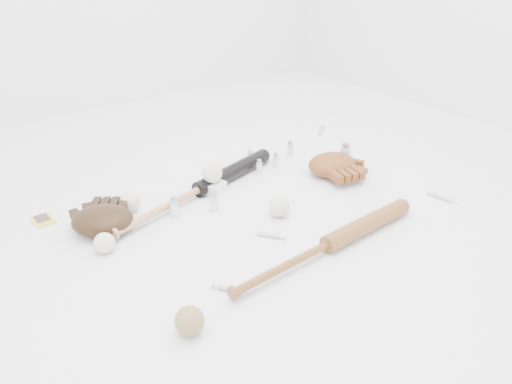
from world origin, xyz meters
TOP-DOWN VIEW (x-y plane):
  - bat_dark at (-0.16, 0.20)m, footprint 0.85×0.30m
  - bat_wood at (-0.02, -0.37)m, footprint 0.81×0.11m
  - glove_dark at (-0.55, 0.17)m, footprint 0.34×0.34m
  - glove_tan at (0.40, 0.04)m, footprint 0.30×0.30m
  - trading_card at (-0.70, 0.37)m, footprint 0.07×0.09m
  - pedestal at (-0.10, 0.20)m, footprint 0.10×0.10m
  - baseball_on_pedestal at (-0.10, 0.20)m, footprint 0.08×0.08m
  - baseball_left at (-0.59, 0.05)m, footprint 0.07×0.07m
  - baseball_upper at (-0.42, 0.25)m, footprint 0.08×0.08m
  - baseball_mid at (-0.00, -0.10)m, footprint 0.08×0.08m
  - baseball_aged at (-0.56, -0.43)m, footprint 0.08×0.08m
  - syringe_0 at (-0.38, -0.35)m, footprint 0.09×0.13m
  - syringe_1 at (-0.12, -0.19)m, footprint 0.10×0.13m
  - syringe_2 at (0.26, 0.45)m, footprint 0.09×0.13m
  - syringe_3 at (0.58, -0.37)m, footprint 0.04×0.14m
  - syringe_4 at (0.70, 0.44)m, footprint 0.12×0.11m
  - vial_0 at (0.25, 0.24)m, footprint 0.02×0.02m
  - vial_1 at (0.37, 0.30)m, footprint 0.03×0.03m
  - vial_2 at (-0.17, 0.07)m, footprint 0.03×0.03m
  - vial_3 at (0.50, 0.07)m, footprint 0.04×0.04m
  - vial_4 at (-0.31, 0.12)m, footprint 0.03×0.03m
  - vial_5 at (0.15, 0.23)m, footprint 0.02×0.02m

SIDE VIEW (x-z plane):
  - trading_card at x=-0.70m, z-range 0.00..0.01m
  - syringe_0 at x=-0.38m, z-range 0.00..0.02m
  - syringe_2 at x=0.26m, z-range 0.00..0.02m
  - syringe_4 at x=0.70m, z-range 0.00..0.02m
  - syringe_1 at x=-0.12m, z-range 0.00..0.02m
  - syringe_3 at x=0.58m, z-range 0.00..0.02m
  - pedestal at x=-0.10m, z-range 0.00..0.04m
  - bat_wood at x=-0.02m, z-range 0.00..0.06m
  - bat_dark at x=-0.16m, z-range 0.00..0.06m
  - vial_0 at x=0.25m, z-range 0.00..0.06m
  - vial_5 at x=0.15m, z-range 0.00..0.07m
  - baseball_left at x=-0.59m, z-range 0.00..0.07m
  - vial_1 at x=0.37m, z-range 0.00..0.07m
  - baseball_upper at x=-0.42m, z-range 0.00..0.08m
  - vial_2 at x=-0.17m, z-range 0.00..0.08m
  - vial_4 at x=-0.31m, z-range 0.00..0.08m
  - baseball_aged at x=-0.56m, z-range 0.00..0.08m
  - baseball_mid at x=0.00m, z-range 0.00..0.08m
  - glove_dark at x=-0.55m, z-range 0.00..0.09m
  - glove_tan at x=0.40m, z-range 0.00..0.09m
  - vial_3 at x=0.50m, z-range 0.00..0.11m
  - baseball_on_pedestal at x=-0.10m, z-range 0.04..0.12m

